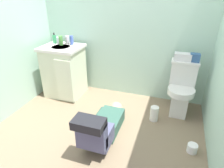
% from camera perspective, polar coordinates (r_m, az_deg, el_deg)
% --- Properties ---
extents(ground_plane, '(3.08, 3.18, 0.04)m').
position_cam_1_polar(ground_plane, '(2.60, -4.37, -13.66)').
color(ground_plane, '#7F6B53').
extents(wall_back, '(2.74, 0.08, 2.40)m').
position_cam_1_polar(wall_back, '(3.09, 3.30, 18.02)').
color(wall_back, '#ABD0BC').
rests_on(wall_back, ground_plane).
extents(toilet, '(0.36, 0.46, 0.75)m').
position_cam_1_polar(toilet, '(2.90, 19.20, -1.38)').
color(toilet, silver).
rests_on(toilet, ground_plane).
extents(vanity_cabinet, '(0.60, 0.53, 0.82)m').
position_cam_1_polar(vanity_cabinet, '(3.29, -13.52, 3.69)').
color(vanity_cabinet, beige).
rests_on(vanity_cabinet, ground_plane).
extents(faucet, '(0.02, 0.02, 0.10)m').
position_cam_1_polar(faucet, '(3.27, -13.09, 11.97)').
color(faucet, silver).
rests_on(faucet, vanity_cabinet).
extents(person_plumber, '(0.39, 1.06, 0.52)m').
position_cam_1_polar(person_plumber, '(2.38, -2.70, -11.87)').
color(person_plumber, '#33594C').
rests_on(person_plumber, ground_plane).
extents(tissue_box, '(0.22, 0.11, 0.10)m').
position_cam_1_polar(tissue_box, '(2.82, 19.63, 7.35)').
color(tissue_box, silver).
rests_on(tissue_box, toilet).
extents(toiletry_bag, '(0.12, 0.09, 0.11)m').
position_cam_1_polar(toiletry_bag, '(2.83, 22.67, 6.98)').
color(toiletry_bag, '#33598C').
rests_on(toiletry_bag, toilet).
extents(soap_dispenser, '(0.06, 0.06, 0.17)m').
position_cam_1_polar(soap_dispenser, '(3.35, -16.15, 12.28)').
color(soap_dispenser, '#3A9B5F').
rests_on(soap_dispenser, vanity_cabinet).
extents(bottle_clear, '(0.06, 0.06, 0.11)m').
position_cam_1_polar(bottle_clear, '(3.30, -15.09, 11.95)').
color(bottle_clear, silver).
rests_on(bottle_clear, vanity_cabinet).
extents(bottle_green, '(0.06, 0.06, 0.14)m').
position_cam_1_polar(bottle_green, '(3.21, -14.46, 11.97)').
color(bottle_green, '#529845').
rests_on(bottle_green, vanity_cabinet).
extents(bottle_white, '(0.05, 0.05, 0.13)m').
position_cam_1_polar(bottle_white, '(3.26, -12.65, 12.24)').
color(bottle_white, white).
rests_on(bottle_white, vanity_cabinet).
extents(bottle_blue, '(0.06, 0.06, 0.14)m').
position_cam_1_polar(bottle_blue, '(3.20, -11.49, 12.19)').
color(bottle_blue, '#445FB8').
rests_on(bottle_blue, vanity_cabinet).
extents(paper_towel_roll, '(0.11, 0.11, 0.21)m').
position_cam_1_polar(paper_towel_roll, '(2.76, 11.99, -8.30)').
color(paper_towel_roll, white).
rests_on(paper_towel_roll, ground_plane).
extents(toilet_paper_roll, '(0.11, 0.11, 0.10)m').
position_cam_1_polar(toilet_paper_roll, '(2.46, 22.00, -16.71)').
color(toilet_paper_roll, white).
rests_on(toilet_paper_roll, ground_plane).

